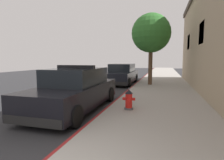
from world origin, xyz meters
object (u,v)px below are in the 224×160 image
police_cruiser (76,90)px  parked_car_silver_ahead (122,74)px  fire_hydrant (129,99)px  street_tree (151,33)px

police_cruiser → parked_car_silver_ahead: 7.82m
police_cruiser → fire_hydrant: police_cruiser is taller
police_cruiser → fire_hydrant: 2.05m
police_cruiser → street_tree: street_tree is taller
parked_car_silver_ahead → fire_hydrant: 8.03m
parked_car_silver_ahead → fire_hydrant: parked_car_silver_ahead is taller
police_cruiser → fire_hydrant: size_ratio=6.37×
fire_hydrant → street_tree: street_tree is taller
police_cruiser → street_tree: size_ratio=0.99×
police_cruiser → fire_hydrant: (2.03, 0.04, -0.25)m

